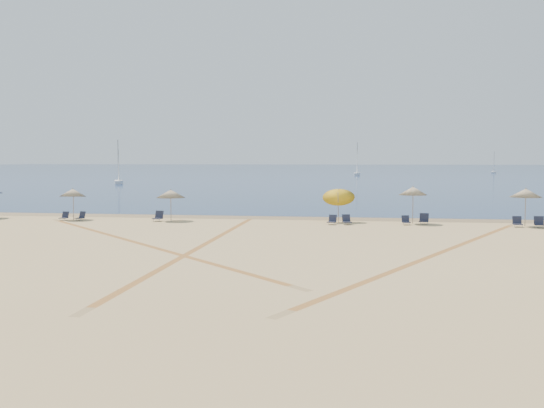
{
  "coord_description": "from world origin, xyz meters",
  "views": [
    {
      "loc": [
        6.06,
        -20.64,
        4.34
      ],
      "look_at": [
        0.0,
        20.0,
        1.3
      ],
      "focal_mm": 40.78,
      "sensor_mm": 36.0,
      "label": 1
    }
  ],
  "objects_px": {
    "chair_8": "(424,219)",
    "sailboat_2": "(357,165)",
    "sailboat_0": "(494,167)",
    "chair_5": "(332,220)",
    "umbrella_1": "(73,193)",
    "chair_4": "(158,217)",
    "umbrella_4": "(413,191)",
    "sailboat_1": "(119,170)",
    "chair_3": "(81,216)",
    "chair_9": "(517,222)",
    "chair_7": "(406,221)",
    "umbrella_2": "(171,194)",
    "umbrella_3": "(339,194)",
    "chair_2": "(64,216)",
    "umbrella_5": "(526,193)",
    "chair_6": "(347,220)",
    "chair_10": "(539,223)"
  },
  "relations": [
    {
      "from": "umbrella_5",
      "to": "chair_8",
      "type": "bearing_deg",
      "value": 177.37
    },
    {
      "from": "umbrella_1",
      "to": "sailboat_0",
      "type": "xyz_separation_m",
      "value": [
        58.23,
        148.17,
        0.01
      ]
    },
    {
      "from": "chair_4",
      "to": "chair_6",
      "type": "height_order",
      "value": "chair_4"
    },
    {
      "from": "chair_5",
      "to": "chair_8",
      "type": "distance_m",
      "value": 6.1
    },
    {
      "from": "sailboat_0",
      "to": "chair_7",
      "type": "bearing_deg",
      "value": -89.04
    },
    {
      "from": "umbrella_3",
      "to": "chair_7",
      "type": "xyz_separation_m",
      "value": [
        4.45,
        -1.07,
        -1.67
      ]
    },
    {
      "from": "chair_9",
      "to": "sailboat_2",
      "type": "bearing_deg",
      "value": 97.59
    },
    {
      "from": "umbrella_5",
      "to": "sailboat_1",
      "type": "bearing_deg",
      "value": 131.01
    },
    {
      "from": "chair_2",
      "to": "chair_9",
      "type": "bearing_deg",
      "value": 7.69
    },
    {
      "from": "umbrella_1",
      "to": "umbrella_5",
      "type": "distance_m",
      "value": 30.71
    },
    {
      "from": "chair_8",
      "to": "sailboat_2",
      "type": "relative_size",
      "value": 0.09
    },
    {
      "from": "umbrella_4",
      "to": "chair_8",
      "type": "distance_m",
      "value": 2.03
    },
    {
      "from": "chair_6",
      "to": "chair_9",
      "type": "xyz_separation_m",
      "value": [
        10.76,
        0.17,
        0.01
      ]
    },
    {
      "from": "umbrella_2",
      "to": "chair_8",
      "type": "bearing_deg",
      "value": 0.51
    },
    {
      "from": "umbrella_5",
      "to": "chair_6",
      "type": "bearing_deg",
      "value": -176.54
    },
    {
      "from": "chair_10",
      "to": "chair_4",
      "type": "bearing_deg",
      "value": -173.16
    },
    {
      "from": "chair_3",
      "to": "chair_4",
      "type": "relative_size",
      "value": 0.98
    },
    {
      "from": "umbrella_1",
      "to": "chair_8",
      "type": "distance_m",
      "value": 24.47
    },
    {
      "from": "chair_4",
      "to": "chair_9",
      "type": "relative_size",
      "value": 1.15
    },
    {
      "from": "chair_3",
      "to": "umbrella_4",
      "type": "bearing_deg",
      "value": 24.91
    },
    {
      "from": "chair_7",
      "to": "sailboat_1",
      "type": "height_order",
      "value": "sailboat_1"
    },
    {
      "from": "chair_6",
      "to": "sailboat_1",
      "type": "relative_size",
      "value": 0.1
    },
    {
      "from": "sailboat_0",
      "to": "chair_10",
      "type": "bearing_deg",
      "value": -85.98
    },
    {
      "from": "sailboat_0",
      "to": "chair_5",
      "type": "bearing_deg",
      "value": -90.72
    },
    {
      "from": "umbrella_4",
      "to": "umbrella_3",
      "type": "bearing_deg",
      "value": 178.12
    },
    {
      "from": "chair_10",
      "to": "chair_2",
      "type": "bearing_deg",
      "value": -172.5
    },
    {
      "from": "chair_3",
      "to": "sailboat_0",
      "type": "height_order",
      "value": "sailboat_0"
    },
    {
      "from": "umbrella_1",
      "to": "sailboat_0",
      "type": "distance_m",
      "value": 159.2
    },
    {
      "from": "chair_9",
      "to": "umbrella_4",
      "type": "bearing_deg",
      "value": 171.64
    },
    {
      "from": "umbrella_2",
      "to": "sailboat_0",
      "type": "bearing_deg",
      "value": 70.93
    },
    {
      "from": "chair_4",
      "to": "chair_8",
      "type": "distance_m",
      "value": 18.05
    },
    {
      "from": "chair_6",
      "to": "chair_7",
      "type": "xyz_separation_m",
      "value": [
        3.84,
        0.46,
        -0.02
      ]
    },
    {
      "from": "umbrella_2",
      "to": "chair_3",
      "type": "relative_size",
      "value": 2.94
    },
    {
      "from": "umbrella_5",
      "to": "sailboat_2",
      "type": "relative_size",
      "value": 0.29
    },
    {
      "from": "chair_9",
      "to": "sailboat_0",
      "type": "distance_m",
      "value": 151.17
    },
    {
      "from": "chair_4",
      "to": "chair_8",
      "type": "xyz_separation_m",
      "value": [
        18.04,
        0.69,
        0.0
      ]
    },
    {
      "from": "umbrella_4",
      "to": "sailboat_1",
      "type": "height_order",
      "value": "sailboat_1"
    },
    {
      "from": "umbrella_1",
      "to": "chair_5",
      "type": "bearing_deg",
      "value": -2.06
    },
    {
      "from": "umbrella_4",
      "to": "sailboat_2",
      "type": "bearing_deg",
      "value": 92.42
    },
    {
      "from": "umbrella_1",
      "to": "chair_9",
      "type": "bearing_deg",
      "value": -0.68
    },
    {
      "from": "umbrella_1",
      "to": "chair_8",
      "type": "relative_size",
      "value": 2.88
    },
    {
      "from": "chair_7",
      "to": "sailboat_0",
      "type": "relative_size",
      "value": 0.11
    },
    {
      "from": "chair_6",
      "to": "umbrella_3",
      "type": "bearing_deg",
      "value": 94.16
    },
    {
      "from": "umbrella_4",
      "to": "sailboat_1",
      "type": "distance_m",
      "value": 74.41
    },
    {
      "from": "chair_8",
      "to": "sailboat_2",
      "type": "height_order",
      "value": "sailboat_2"
    },
    {
      "from": "umbrella_4",
      "to": "chair_6",
      "type": "xyz_separation_m",
      "value": [
        -4.34,
        -1.37,
        -1.89
      ]
    },
    {
      "from": "umbrella_3",
      "to": "sailboat_0",
      "type": "distance_m",
      "value": 152.37
    },
    {
      "from": "chair_4",
      "to": "sailboat_2",
      "type": "bearing_deg",
      "value": 92.55
    },
    {
      "from": "sailboat_1",
      "to": "chair_4",
      "type": "bearing_deg",
      "value": -89.74
    },
    {
      "from": "sailboat_2",
      "to": "chair_4",
      "type": "bearing_deg",
      "value": -97.64
    }
  ]
}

